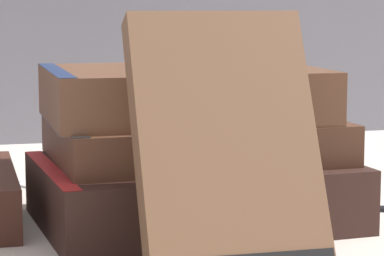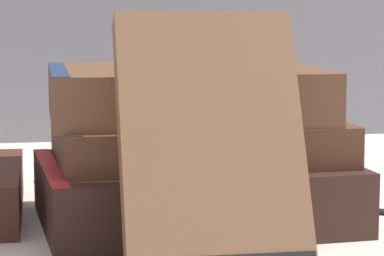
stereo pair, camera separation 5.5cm
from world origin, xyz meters
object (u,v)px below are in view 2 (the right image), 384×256
(book_flat_middle, at_px, (189,139))
(pocket_watch, at_px, (233,65))
(book_leaning_front, at_px, (212,151))
(book_flat_bottom, at_px, (187,192))
(book_flat_top, at_px, (179,94))
(reading_glasses, at_px, (90,180))

(book_flat_middle, relative_size, pocket_watch, 4.32)
(book_leaning_front, height_order, pocket_watch, book_leaning_front)
(book_flat_bottom, distance_m, book_leaning_front, 0.13)
(book_flat_middle, height_order, pocket_watch, pocket_watch)
(book_flat_bottom, bearing_deg, book_flat_top, 99.21)
(book_flat_top, bearing_deg, book_flat_bottom, -76.72)
(book_flat_bottom, height_order, book_flat_top, book_flat_top)
(book_flat_middle, relative_size, book_leaning_front, 1.35)
(pocket_watch, relative_size, reading_glasses, 0.44)
(pocket_watch, bearing_deg, book_flat_bottom, 174.74)
(pocket_watch, distance_m, reading_glasses, 0.23)
(book_flat_top, relative_size, book_leaning_front, 1.27)
(book_leaning_front, bearing_deg, pocket_watch, 72.05)
(book_flat_top, height_order, book_leaning_front, book_leaning_front)
(book_flat_bottom, height_order, pocket_watch, pocket_watch)
(book_leaning_front, bearing_deg, book_flat_middle, 86.46)
(book_leaning_front, bearing_deg, book_flat_top, 89.76)
(book_leaning_front, xyz_separation_m, pocket_watch, (0.04, 0.12, 0.04))
(book_leaning_front, bearing_deg, book_flat_bottom, 87.97)
(book_flat_bottom, height_order, reading_glasses, book_flat_bottom)
(book_flat_middle, relative_size, book_flat_top, 1.06)
(book_flat_top, height_order, pocket_watch, pocket_watch)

